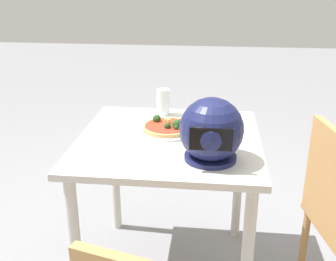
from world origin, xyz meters
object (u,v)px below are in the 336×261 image
object	(u,v)px
motorcycle_helmet	(211,131)
drinking_glass	(163,102)
dining_table	(169,159)
pizza	(167,126)

from	to	relation	value
motorcycle_helmet	drinking_glass	size ratio (longest dim) A/B	1.88
drinking_glass	dining_table	bearing A→B (deg)	101.62
dining_table	pizza	world-z (taller)	pizza
dining_table	drinking_glass	bearing A→B (deg)	-78.38
pizza	motorcycle_helmet	bearing A→B (deg)	125.69
pizza	drinking_glass	bearing A→B (deg)	-78.57
dining_table	drinking_glass	xyz separation A→B (m)	(0.07, -0.32, 0.18)
dining_table	motorcycle_helmet	xyz separation A→B (m)	(-0.20, 0.22, 0.24)
drinking_glass	motorcycle_helmet	bearing A→B (deg)	115.76
dining_table	motorcycle_helmet	distance (m)	0.38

